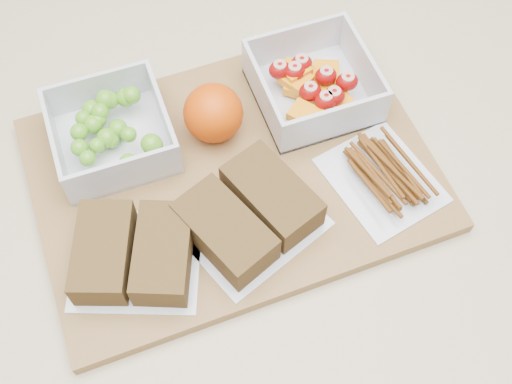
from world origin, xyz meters
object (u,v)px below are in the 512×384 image
(grape_container, at_px, (113,131))
(sandwich_bag_center, at_px, (249,214))
(pretzel_bag, at_px, (383,174))
(fruit_container, at_px, (313,85))
(cutting_board, at_px, (233,174))
(orange, at_px, (213,113))
(sandwich_bag_left, at_px, (134,253))

(grape_container, relative_size, sandwich_bag_center, 0.73)
(sandwich_bag_center, relative_size, pretzel_bag, 1.21)
(grape_container, xyz_separation_m, fruit_container, (0.23, -0.01, -0.00))
(cutting_board, bearing_deg, grape_container, 143.72)
(grape_container, distance_m, pretzel_bag, 0.29)
(grape_container, xyz_separation_m, orange, (0.11, -0.02, 0.01))
(fruit_container, distance_m, orange, 0.12)
(sandwich_bag_center, xyz_separation_m, pretzel_bag, (0.15, 0.00, -0.01))
(cutting_board, bearing_deg, sandwich_bag_left, -152.33)
(fruit_container, xyz_separation_m, orange, (-0.12, -0.01, 0.01))
(cutting_board, xyz_separation_m, sandwich_bag_center, (-0.00, -0.07, 0.03))
(grape_container, bearing_deg, orange, -11.36)
(cutting_board, xyz_separation_m, pretzel_bag, (0.14, -0.07, 0.02))
(grape_container, relative_size, pretzel_bag, 0.89)
(cutting_board, relative_size, orange, 6.45)
(fruit_container, bearing_deg, sandwich_bag_left, -151.49)
(grape_container, bearing_deg, fruit_container, -3.60)
(cutting_board, distance_m, sandwich_bag_center, 0.07)
(grape_container, distance_m, sandwich_bag_left, 0.15)
(grape_container, distance_m, fruit_container, 0.23)
(orange, height_order, sandwich_bag_left, orange)
(sandwich_bag_left, bearing_deg, cutting_board, 28.68)
(sandwich_bag_left, height_order, pretzel_bag, sandwich_bag_left)
(orange, xyz_separation_m, sandwich_bag_center, (-0.00, -0.12, -0.01))
(cutting_board, height_order, orange, orange)
(orange, xyz_separation_m, sandwich_bag_left, (-0.12, -0.12, -0.01))
(cutting_board, xyz_separation_m, grape_container, (-0.11, 0.08, 0.03))
(fruit_container, bearing_deg, orange, -176.50)
(cutting_board, bearing_deg, fruit_container, 27.32)
(sandwich_bag_left, bearing_deg, sandwich_bag_center, 1.01)
(grape_container, relative_size, fruit_container, 0.97)
(orange, bearing_deg, pretzel_bag, -39.60)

